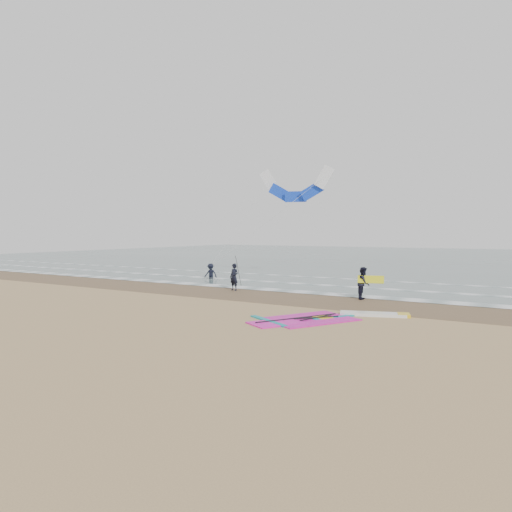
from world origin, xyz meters
The scene contains 11 objects.
ground centered at (0.00, 0.00, 0.00)m, with size 120.00×120.00×0.00m, color tan.
sea_water centered at (0.00, 48.00, 0.01)m, with size 120.00×80.00×0.02m, color #47605E.
wet_sand_band centered at (0.00, 6.00, 0.00)m, with size 120.00×5.00×0.01m, color brown.
foam_waterline centered at (0.00, 10.44, 0.03)m, with size 120.00×9.15×0.02m.
windsurf_rig centered at (4.31, 1.47, 0.04)m, with size 5.72×5.41×0.14m.
person_standing centered at (-3.74, 6.92, 0.80)m, with size 0.58×0.38×1.60m, color black.
person_walking centered at (3.90, 7.38, 0.83)m, with size 0.81×0.63×1.66m, color black.
person_wading centered at (-8.74, 11.40, 0.75)m, with size 0.97×0.56×1.51m, color black.
held_pole centered at (-3.44, 6.92, 1.17)m, with size 0.17×0.86×1.82m.
carried_kiteboard centered at (4.30, 7.28, 1.05)m, with size 1.30×0.51×0.39m.
surf_kite centered at (-3.91, 15.53, 6.75)m, with size 7.87×4.45×7.37m.
Camera 1 is at (11.00, -15.44, 3.45)m, focal length 32.00 mm.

